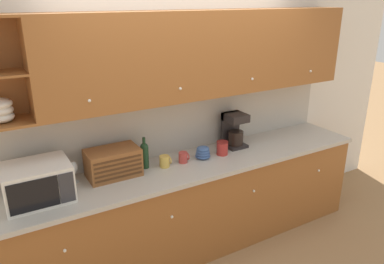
{
  "coord_description": "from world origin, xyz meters",
  "views": [
    {
      "loc": [
        -1.68,
        -3.1,
        2.41
      ],
      "look_at": [
        0.0,
        -0.22,
        1.19
      ],
      "focal_mm": 35.0,
      "sensor_mm": 36.0,
      "label": 1
    }
  ],
  "objects_px": {
    "storage_canister": "(222,148)",
    "mug": "(183,157)",
    "coffee_maker": "(234,130)",
    "wine_glass": "(74,168)",
    "bread_box": "(113,163)",
    "bowl_stack_on_counter": "(203,153)",
    "wine_bottle": "(145,154)",
    "mug_blue_second": "(165,161)",
    "microwave": "(37,183)"
  },
  "relations": [
    {
      "from": "storage_canister",
      "to": "mug",
      "type": "bearing_deg",
      "value": 176.21
    },
    {
      "from": "storage_canister",
      "to": "coffee_maker",
      "type": "xyz_separation_m",
      "value": [
        0.23,
        0.13,
        0.11
      ]
    },
    {
      "from": "coffee_maker",
      "to": "wine_glass",
      "type": "bearing_deg",
      "value": 179.63
    },
    {
      "from": "bread_box",
      "to": "bowl_stack_on_counter",
      "type": "bearing_deg",
      "value": -4.68
    },
    {
      "from": "storage_canister",
      "to": "wine_bottle",
      "type": "bearing_deg",
      "value": 172.24
    },
    {
      "from": "mug_blue_second",
      "to": "bowl_stack_on_counter",
      "type": "xyz_separation_m",
      "value": [
        0.41,
        -0.01,
        0.0
      ]
    },
    {
      "from": "microwave",
      "to": "storage_canister",
      "type": "xyz_separation_m",
      "value": [
        1.72,
        0.02,
        -0.08
      ]
    },
    {
      "from": "wine_bottle",
      "to": "mug_blue_second",
      "type": "bearing_deg",
      "value": -23.86
    },
    {
      "from": "wine_glass",
      "to": "bread_box",
      "type": "relative_size",
      "value": 0.42
    },
    {
      "from": "mug",
      "to": "storage_canister",
      "type": "relative_size",
      "value": 0.76
    },
    {
      "from": "wine_glass",
      "to": "bowl_stack_on_counter",
      "type": "xyz_separation_m",
      "value": [
        1.2,
        -0.12,
        -0.07
      ]
    },
    {
      "from": "bowl_stack_on_counter",
      "to": "storage_canister",
      "type": "xyz_separation_m",
      "value": [
        0.21,
        -0.02,
        0.01
      ]
    },
    {
      "from": "wine_bottle",
      "to": "mug_blue_second",
      "type": "distance_m",
      "value": 0.2
    },
    {
      "from": "bread_box",
      "to": "mug",
      "type": "xyz_separation_m",
      "value": [
        0.66,
        -0.07,
        -0.07
      ]
    },
    {
      "from": "wine_glass",
      "to": "mug_blue_second",
      "type": "xyz_separation_m",
      "value": [
        0.79,
        -0.11,
        -0.07
      ]
    },
    {
      "from": "wine_glass",
      "to": "storage_canister",
      "type": "bearing_deg",
      "value": -5.74
    },
    {
      "from": "mug_blue_second",
      "to": "coffee_maker",
      "type": "height_order",
      "value": "coffee_maker"
    },
    {
      "from": "bowl_stack_on_counter",
      "to": "bread_box",
      "type": "bearing_deg",
      "value": 175.32
    },
    {
      "from": "bread_box",
      "to": "bowl_stack_on_counter",
      "type": "distance_m",
      "value": 0.88
    },
    {
      "from": "mug_blue_second",
      "to": "coffee_maker",
      "type": "relative_size",
      "value": 0.3
    },
    {
      "from": "bread_box",
      "to": "wine_bottle",
      "type": "distance_m",
      "value": 0.3
    },
    {
      "from": "microwave",
      "to": "coffee_maker",
      "type": "xyz_separation_m",
      "value": [
        1.95,
        0.15,
        0.03
      ]
    },
    {
      "from": "bread_box",
      "to": "storage_canister",
      "type": "height_order",
      "value": "bread_box"
    },
    {
      "from": "bread_box",
      "to": "wine_bottle",
      "type": "xyz_separation_m",
      "value": [
        0.3,
        0.01,
        0.01
      ]
    },
    {
      "from": "microwave",
      "to": "mug_blue_second",
      "type": "relative_size",
      "value": 4.63
    },
    {
      "from": "mug_blue_second",
      "to": "bowl_stack_on_counter",
      "type": "height_order",
      "value": "bowl_stack_on_counter"
    },
    {
      "from": "mug_blue_second",
      "to": "storage_canister",
      "type": "distance_m",
      "value": 0.62
    },
    {
      "from": "microwave",
      "to": "coffee_maker",
      "type": "distance_m",
      "value": 1.96
    },
    {
      "from": "wine_glass",
      "to": "mug",
      "type": "xyz_separation_m",
      "value": [
        0.99,
        -0.11,
        -0.08
      ]
    },
    {
      "from": "microwave",
      "to": "bowl_stack_on_counter",
      "type": "distance_m",
      "value": 1.51
    },
    {
      "from": "storage_canister",
      "to": "coffee_maker",
      "type": "relative_size",
      "value": 0.38
    },
    {
      "from": "wine_bottle",
      "to": "mug",
      "type": "height_order",
      "value": "wine_bottle"
    },
    {
      "from": "bowl_stack_on_counter",
      "to": "wine_bottle",
      "type": "bearing_deg",
      "value": 171.63
    },
    {
      "from": "bread_box",
      "to": "storage_canister",
      "type": "bearing_deg",
      "value": -4.96
    },
    {
      "from": "microwave",
      "to": "bowl_stack_on_counter",
      "type": "relative_size",
      "value": 3.27
    },
    {
      "from": "mug",
      "to": "bowl_stack_on_counter",
      "type": "bearing_deg",
      "value": -1.48
    },
    {
      "from": "storage_canister",
      "to": "coffee_maker",
      "type": "distance_m",
      "value": 0.29
    },
    {
      "from": "bowl_stack_on_counter",
      "to": "coffee_maker",
      "type": "bearing_deg",
      "value": 13.74
    },
    {
      "from": "wine_bottle",
      "to": "coffee_maker",
      "type": "height_order",
      "value": "coffee_maker"
    },
    {
      "from": "wine_bottle",
      "to": "bowl_stack_on_counter",
      "type": "height_order",
      "value": "wine_bottle"
    },
    {
      "from": "mug",
      "to": "coffee_maker",
      "type": "xyz_separation_m",
      "value": [
        0.66,
        0.1,
        0.13
      ]
    },
    {
      "from": "bowl_stack_on_counter",
      "to": "storage_canister",
      "type": "distance_m",
      "value": 0.21
    },
    {
      "from": "mug_blue_second",
      "to": "coffee_maker",
      "type": "bearing_deg",
      "value": 6.59
    },
    {
      "from": "mug_blue_second",
      "to": "bowl_stack_on_counter",
      "type": "distance_m",
      "value": 0.41
    },
    {
      "from": "microwave",
      "to": "mug",
      "type": "relative_size",
      "value": 4.75
    },
    {
      "from": "bread_box",
      "to": "wine_bottle",
      "type": "height_order",
      "value": "wine_bottle"
    },
    {
      "from": "wine_bottle",
      "to": "bowl_stack_on_counter",
      "type": "relative_size",
      "value": 1.97
    },
    {
      "from": "microwave",
      "to": "bowl_stack_on_counter",
      "type": "bearing_deg",
      "value": 1.45
    },
    {
      "from": "mug_blue_second",
      "to": "mug",
      "type": "relative_size",
      "value": 1.03
    },
    {
      "from": "mug_blue_second",
      "to": "coffee_maker",
      "type": "xyz_separation_m",
      "value": [
        0.85,
        0.1,
        0.13
      ]
    }
  ]
}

